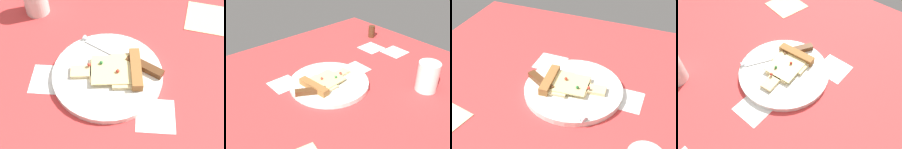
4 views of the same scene
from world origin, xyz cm
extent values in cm
cube|color=#D13838|center=(0.00, 0.00, -1.50)|extent=(110.98, 110.98, 3.00)
cube|color=white|center=(11.95, -13.87, -0.10)|extent=(9.00, 9.00, 0.20)
cube|color=white|center=(20.65, 12.56, -0.10)|extent=(9.00, 9.00, 0.20)
cylinder|color=white|center=(9.96, 0.72, 0.78)|extent=(27.60, 27.60, 1.57)
cube|color=beige|center=(9.57, 4.70, 2.07)|extent=(11.54, 7.06, 1.00)
cube|color=beige|center=(10.11, -0.78, 2.07)|extent=(7.72, 6.29, 1.00)
cube|color=beige|center=(10.61, -5.75, 2.07)|extent=(4.10, 5.53, 1.00)
cube|color=#EDD88C|center=(9.86, 1.71, 2.72)|extent=(10.14, 10.86, 0.30)
cube|color=#9E6633|center=(9.27, 7.68, 2.67)|extent=(12.20, 3.78, 2.20)
sphere|color=red|center=(10.71, 3.30, 3.32)|extent=(0.92, 0.92, 0.92)
sphere|color=red|center=(9.21, -3.88, 3.31)|extent=(0.90, 0.90, 0.90)
sphere|color=#2D7A38|center=(8.32, -0.96, 3.32)|extent=(0.91, 0.91, 0.91)
cube|color=silver|center=(2.08, -0.52, 1.72)|extent=(7.72, 11.40, 0.30)
cone|color=silver|center=(-0.91, -5.72, 1.72)|extent=(2.73, 2.73, 2.00)
cube|color=#593319|center=(8.07, 9.88, 2.37)|extent=(6.90, 9.76, 1.60)
cube|color=beige|center=(-13.66, 28.89, 0.20)|extent=(15.23, 15.23, 0.40)
camera|label=1|loc=(57.07, 5.09, 61.06)|focal=49.01mm
camera|label=2|loc=(-50.02, 48.50, 50.53)|focal=42.02mm
camera|label=3|loc=(-53.05, -21.80, 56.03)|focal=49.41mm
camera|label=4|loc=(41.13, -32.59, 55.23)|focal=36.72mm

